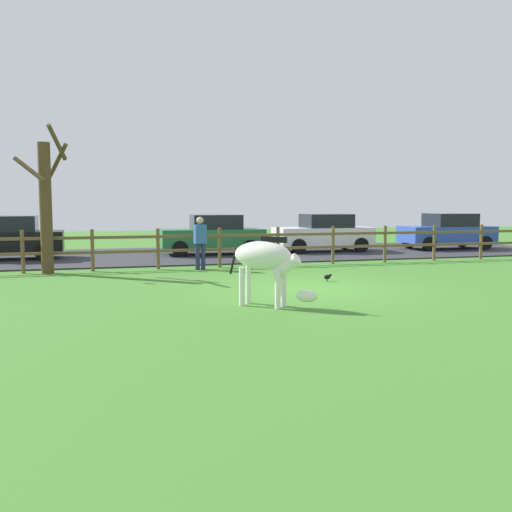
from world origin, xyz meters
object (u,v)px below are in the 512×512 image
object	(u,v)px
crow_on_grass	(328,277)
parked_car_green	(213,234)
bare_tree	(46,203)
parked_car_black	(6,237)
zebra	(266,261)
parked_car_blue	(447,231)
parked_car_white	(324,232)
visitor_near_fence	(200,241)

from	to	relation	value
crow_on_grass	parked_car_green	distance (m)	8.27
bare_tree	parked_car_black	bearing A→B (deg)	112.31
crow_on_grass	parked_car_green	size ratio (longest dim) A/B	0.05
crow_on_grass	parked_car_green	bearing A→B (deg)	100.18
crow_on_grass	zebra	bearing A→B (deg)	-130.77
parked_car_blue	parked_car_white	distance (m)	5.74
bare_tree	parked_car_white	world-z (taller)	bare_tree
parked_car_blue	parked_car_black	xyz separation A→B (m)	(-18.01, 0.25, 0.00)
parked_car_blue	bare_tree	bearing A→B (deg)	-166.03
parked_car_blue	parked_car_green	bearing A→B (deg)	178.62
bare_tree	parked_car_white	size ratio (longest dim) A/B	1.07
crow_on_grass	parked_car_green	world-z (taller)	parked_car_green
crow_on_grass	bare_tree	bearing A→B (deg)	152.27
bare_tree	parked_car_white	xyz separation A→B (m)	(10.51, 4.34, -1.22)
parked_car_white	parked_car_black	xyz separation A→B (m)	(-12.27, -0.04, 0.00)
crow_on_grass	parked_car_black	xyz separation A→B (m)	(-9.02, 8.11, 0.72)
parked_car_green	parked_car_white	world-z (taller)	same
bare_tree	crow_on_grass	xyz separation A→B (m)	(7.26, -3.82, -1.94)
parked_car_blue	visitor_near_fence	xyz separation A→B (m)	(-11.77, -4.35, 0.06)
zebra	parked_car_black	bearing A→B (deg)	120.02
parked_car_blue	crow_on_grass	bearing A→B (deg)	-138.83
bare_tree	visitor_near_fence	distance (m)	4.64
bare_tree	zebra	distance (m)	8.35
parked_car_blue	parked_car_white	bearing A→B (deg)	177.06
parked_car_green	parked_car_white	bearing A→B (deg)	0.52
crow_on_grass	parked_car_white	xyz separation A→B (m)	(3.25, 8.15, 0.72)
crow_on_grass	parked_car_green	xyz separation A→B (m)	(-1.46, 8.11, 0.72)
bare_tree	visitor_near_fence	size ratio (longest dim) A/B	2.62
parked_car_white	parked_car_black	distance (m)	12.27
bare_tree	parked_car_green	bearing A→B (deg)	36.48
bare_tree	parked_car_blue	size ratio (longest dim) A/B	1.06
parked_car_blue	parked_car_black	size ratio (longest dim) A/B	1.00
parked_car_blue	parked_car_green	world-z (taller)	same
visitor_near_fence	zebra	bearing A→B (deg)	-88.37
zebra	crow_on_grass	bearing A→B (deg)	49.23
bare_tree	parked_car_green	size ratio (longest dim) A/B	1.06
parked_car_green	visitor_near_fence	distance (m)	4.79
zebra	visitor_near_fence	xyz separation A→B (m)	(-0.19, 6.52, -0.02)
bare_tree	visitor_near_fence	xyz separation A→B (m)	(4.48, -0.31, -1.16)
bare_tree	parked_car_green	distance (m)	7.32
crow_on_grass	parked_car_black	bearing A→B (deg)	138.06
zebra	crow_on_grass	xyz separation A→B (m)	(2.60, 3.01, -0.80)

